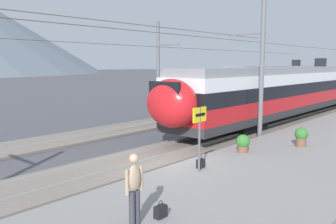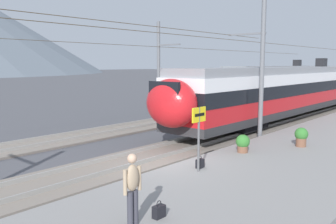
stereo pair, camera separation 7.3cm
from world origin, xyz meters
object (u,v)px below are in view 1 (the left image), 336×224
Objects in this scene: handbag_near_sign at (201,163)px; train_near_platform at (297,88)px; platform_sign at (200,125)px; train_far_track at (281,81)px; handbag_beside_passenger at (161,211)px; passenger_walking at (134,186)px; catenary_mast_mid at (259,67)px; potted_plant_by_shelter at (243,142)px; potted_plant_platform_edge at (301,136)px; catenary_mast_far_side at (160,68)px.

train_near_platform is at bearing 11.04° from handbag_near_sign.
platform_sign is 5.00× the size of handbag_near_sign.
train_far_track reaches higher than handbag_beside_passenger.
train_near_platform is 18.26× the size of passenger_walking.
platform_sign is at bearing -151.36° from handbag_near_sign.
catenary_mast_mid is 5.47m from potted_plant_by_shelter.
potted_plant_platform_edge is at bearing -11.05° from platform_sign.
catenary_mast_far_side is (2.68, 9.52, -0.15)m from catenary_mast_mid.
train_far_track is 21.94m from catenary_mast_mid.
catenary_mast_far_side is at bearing 74.28° from catenary_mast_mid.
passenger_walking is (-12.01, -3.12, -2.60)m from catenary_mast_mid.
handbag_beside_passenger is at bearing -12.76° from passenger_walking.
catenary_mast_mid is at bearing 62.57° from potted_plant_platform_edge.
passenger_walking reaches higher than potted_plant_by_shelter.
handbag_near_sign is (4.06, 1.75, 0.01)m from handbag_beside_passenger.
train_far_track reaches higher than handbag_near_sign.
train_near_platform is 10.55m from catenary_mast_far_side.
train_far_track is at bearing 20.71° from catenary_mast_mid.
train_far_track is at bearing 18.49° from passenger_walking.
potted_plant_by_shelter is at bearing 11.65° from passenger_walking.
catenary_mast_far_side is 13.46m from potted_plant_platform_edge.
platform_sign is at bearing 22.77° from handbag_beside_passenger.
train_far_track is at bearing 20.55° from potted_plant_by_shelter.
potted_plant_platform_edge is (6.11, -1.19, -1.15)m from platform_sign.
platform_sign is (-10.32, -11.26, -1.76)m from catenary_mast_far_side.
potted_plant_by_shelter is at bearing -166.69° from train_near_platform.
catenary_mast_far_side reaches higher than passenger_walking.
train_far_track is 52.71× the size of handbag_near_sign.
catenary_mast_far_side is 57.29× the size of potted_plant_by_shelter.
platform_sign is (-17.31, -3.51, -0.21)m from train_near_platform.
passenger_walking is at bearing -139.29° from catenary_mast_far_side.
train_far_track is at bearing 28.94° from train_near_platform.
train_far_track reaches higher than platform_sign.
platform_sign is at bearing -132.49° from catenary_mast_far_side.
catenary_mast_mid is 9.89m from catenary_mast_far_side.
train_far_track reaches higher than potted_plant_by_shelter.
train_near_platform is at bearing 11.47° from platform_sign.
catenary_mast_mid is 8.06m from platform_sign.
train_far_track is 54.47× the size of handbag_beside_passenger.
train_near_platform is 12.33m from train_far_track.
potted_plant_by_shelter is (-2.70, 1.42, -0.07)m from potted_plant_platform_edge.
handbag_near_sign is (0.38, 0.21, -1.47)m from platform_sign.
potted_plant_platform_edge is (-11.20, -4.71, -1.36)m from train_near_platform.
train_far_track is 29.66m from platform_sign.
catenary_mast_far_side reaches higher than train_near_platform.
train_near_platform is 9.98m from catenary_mast_mid.
potted_plant_by_shelter is (-6.90, -11.04, -2.97)m from catenary_mast_far_side.
passenger_walking is 3.79× the size of handbag_near_sign.
catenary_mast_far_side is 97.63× the size of handbag_near_sign.
catenary_mast_mid reaches higher than potted_plant_platform_edge.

